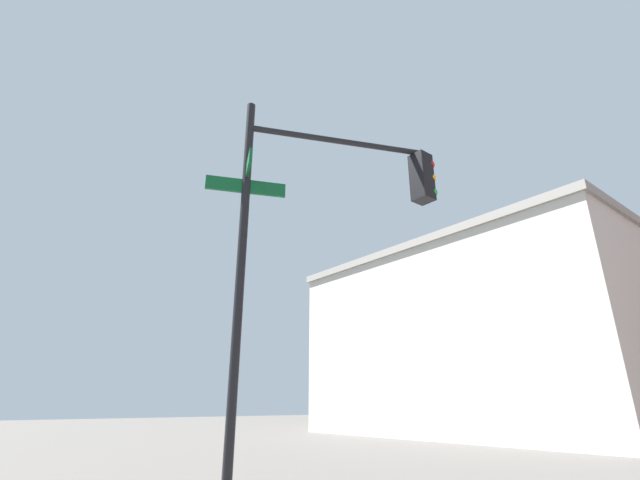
% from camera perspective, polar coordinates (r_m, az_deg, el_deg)
% --- Properties ---
extents(traffic_signal_near, '(1.71, 3.23, 5.78)m').
position_cam_1_polar(traffic_signal_near, '(6.32, 1.57, 3.10)').
color(traffic_signal_near, black).
rests_on(traffic_signal_near, ground_plane).
extents(building_stucco, '(17.55, 22.07, 9.58)m').
position_cam_1_polar(building_stucco, '(31.60, 25.36, -12.70)').
color(building_stucco, '#BCB7AD').
rests_on(building_stucco, ground_plane).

